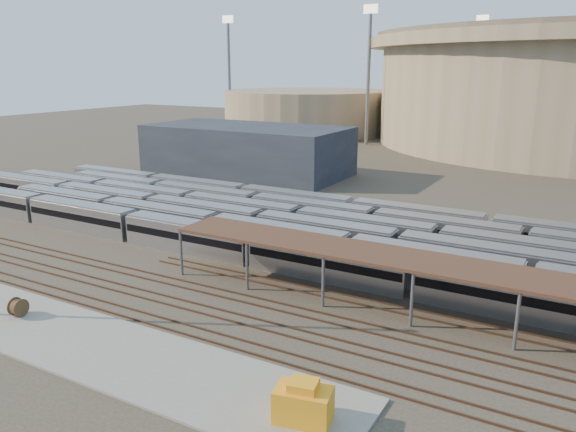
# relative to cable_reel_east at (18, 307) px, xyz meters

# --- Properties ---
(ground) EXTENTS (420.00, 420.00, 0.00)m
(ground) POSITION_rel_cable_reel_east_xyz_m (13.82, 14.49, -1.03)
(ground) COLOR #383026
(ground) RESTS_ON ground
(apron) EXTENTS (50.00, 9.00, 0.20)m
(apron) POSITION_rel_cable_reel_east_xyz_m (8.82, -0.51, -0.93)
(apron) COLOR gray
(apron) RESTS_ON ground
(subway_trains) EXTENTS (126.55, 23.90, 3.60)m
(subway_trains) POSITION_rel_cable_reel_east_xyz_m (13.48, 32.99, 0.77)
(subway_trains) COLOR #B3B4B8
(subway_trains) RESTS_ON ground
(inspection_shed) EXTENTS (60.30, 6.00, 5.30)m
(inspection_shed) POSITION_rel_cable_reel_east_xyz_m (35.82, 18.49, 3.95)
(inspection_shed) COLOR slate
(inspection_shed) RESTS_ON ground
(empty_tracks) EXTENTS (170.00, 9.62, 0.18)m
(empty_tracks) POSITION_rel_cable_reel_east_xyz_m (13.82, 9.49, -0.94)
(empty_tracks) COLOR #4C3323
(empty_tracks) RESTS_ON ground
(secondary_arena) EXTENTS (56.00, 56.00, 14.00)m
(secondary_arena) POSITION_rel_cable_reel_east_xyz_m (-46.18, 144.49, 5.97)
(secondary_arena) COLOR gray
(secondary_arena) RESTS_ON ground
(service_building) EXTENTS (42.00, 20.00, 10.00)m
(service_building) POSITION_rel_cable_reel_east_xyz_m (-21.18, 69.49, 3.97)
(service_building) COLOR #1E232D
(service_building) RESTS_ON ground
(floodlight_0) EXTENTS (4.00, 1.00, 38.40)m
(floodlight_0) POSITION_rel_cable_reel_east_xyz_m (-16.18, 124.49, 19.62)
(floodlight_0) COLOR slate
(floodlight_0) RESTS_ON ground
(floodlight_1) EXTENTS (4.00, 1.00, 38.40)m
(floodlight_1) POSITION_rel_cable_reel_east_xyz_m (-71.18, 134.49, 19.62)
(floodlight_1) COLOR slate
(floodlight_1) RESTS_ON ground
(floodlight_3) EXTENTS (4.00, 1.00, 38.40)m
(floodlight_3) POSITION_rel_cable_reel_east_xyz_m (3.82, 174.49, 19.62)
(floodlight_3) COLOR slate
(floodlight_3) RESTS_ON ground
(cable_reel_east) EXTENTS (1.03, 1.72, 1.67)m
(cable_reel_east) POSITION_rel_cable_reel_east_xyz_m (0.00, 0.00, 0.00)
(cable_reel_east) COLOR brown
(cable_reel_east) RESTS_ON apron
(yellow_equipment) EXTENTS (3.98, 2.93, 2.25)m
(yellow_equipment) POSITION_rel_cable_reel_east_xyz_m (29.80, -1.05, 0.29)
(yellow_equipment) COLOR orange
(yellow_equipment) RESTS_ON apron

